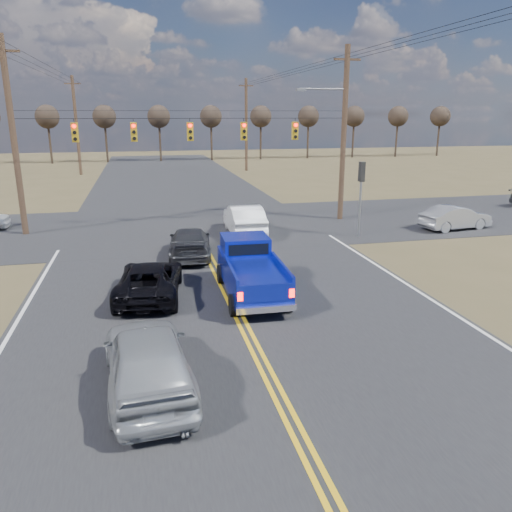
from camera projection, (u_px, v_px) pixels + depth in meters
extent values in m
plane|color=brown|center=(273.00, 386.00, 11.87)|extent=(160.00, 160.00, 0.00)
cube|color=#28282B|center=(213.00, 266.00, 21.25)|extent=(14.00, 120.00, 0.02)
cube|color=#28282B|center=(193.00, 226.00, 28.75)|extent=(120.00, 12.00, 0.02)
cylinder|color=#473323|center=(14.00, 139.00, 25.44)|extent=(0.32, 0.32, 10.00)
cube|color=#473323|center=(2.00, 51.00, 24.29)|extent=(1.60, 0.12, 0.12)
cylinder|color=#473323|center=(344.00, 136.00, 29.31)|extent=(0.32, 0.32, 10.00)
cube|color=#473323|center=(347.00, 59.00, 28.15)|extent=(1.60, 0.12, 0.12)
cylinder|color=black|center=(190.00, 118.00, 27.10)|extent=(18.00, 0.02, 0.02)
cylinder|color=black|center=(189.00, 111.00, 26.99)|extent=(18.00, 0.02, 0.02)
cube|color=#B28C14|center=(75.00, 132.00, 26.00)|extent=(0.34, 0.24, 1.00)
cylinder|color=#FF0C05|center=(74.00, 126.00, 25.78)|extent=(0.20, 0.06, 0.20)
cylinder|color=black|center=(75.00, 133.00, 25.87)|extent=(0.20, 0.06, 0.20)
cylinder|color=black|center=(75.00, 139.00, 25.96)|extent=(0.20, 0.06, 0.20)
cube|color=black|center=(74.00, 124.00, 25.72)|extent=(0.24, 0.14, 0.03)
cube|color=#B28C14|center=(134.00, 132.00, 26.65)|extent=(0.34, 0.24, 1.00)
cylinder|color=#FF0C05|center=(133.00, 126.00, 26.43)|extent=(0.20, 0.06, 0.20)
cylinder|color=black|center=(134.00, 132.00, 26.52)|extent=(0.20, 0.06, 0.20)
cylinder|color=black|center=(134.00, 138.00, 26.61)|extent=(0.20, 0.06, 0.20)
cube|color=black|center=(133.00, 124.00, 26.37)|extent=(0.24, 0.14, 0.03)
cube|color=#B28C14|center=(190.00, 132.00, 27.29)|extent=(0.34, 0.24, 1.00)
cylinder|color=#FF0C05|center=(190.00, 125.00, 27.07)|extent=(0.20, 0.06, 0.20)
cylinder|color=black|center=(190.00, 132.00, 27.16)|extent=(0.20, 0.06, 0.20)
cylinder|color=black|center=(191.00, 138.00, 27.25)|extent=(0.20, 0.06, 0.20)
cube|color=black|center=(190.00, 123.00, 27.01)|extent=(0.24, 0.14, 0.03)
cube|color=#B28C14|center=(244.00, 131.00, 27.94)|extent=(0.34, 0.24, 1.00)
cylinder|color=#FF0C05|center=(244.00, 125.00, 27.71)|extent=(0.20, 0.06, 0.20)
cylinder|color=black|center=(244.00, 131.00, 27.80)|extent=(0.20, 0.06, 0.20)
cylinder|color=black|center=(244.00, 137.00, 27.89)|extent=(0.20, 0.06, 0.20)
cube|color=black|center=(244.00, 123.00, 27.65)|extent=(0.24, 0.14, 0.03)
cube|color=#B28C14|center=(295.00, 131.00, 28.58)|extent=(0.34, 0.24, 1.00)
cylinder|color=#FF0C05|center=(296.00, 125.00, 28.36)|extent=(0.20, 0.06, 0.20)
cylinder|color=black|center=(296.00, 131.00, 28.45)|extent=(0.20, 0.06, 0.20)
cylinder|color=black|center=(296.00, 137.00, 28.54)|extent=(0.20, 0.06, 0.20)
cube|color=black|center=(296.00, 123.00, 28.30)|extent=(0.24, 0.14, 0.03)
cylinder|color=slate|center=(360.00, 207.00, 25.85)|extent=(0.12, 0.12, 3.20)
cube|color=black|center=(362.00, 172.00, 25.35)|extent=(0.24, 0.34, 1.00)
cylinder|color=slate|center=(323.00, 89.00, 28.29)|extent=(2.80, 0.10, 0.10)
cube|color=slate|center=(301.00, 90.00, 28.03)|extent=(0.55, 0.22, 0.14)
cylinder|color=#473323|center=(77.00, 126.00, 51.69)|extent=(0.32, 0.32, 10.00)
cube|color=#473323|center=(72.00, 84.00, 50.54)|extent=(1.60, 0.12, 0.12)
cylinder|color=#473323|center=(246.00, 125.00, 55.55)|extent=(0.32, 0.32, 10.00)
cube|color=#473323|center=(246.00, 86.00, 54.40)|extent=(1.60, 0.12, 0.12)
cylinder|color=black|center=(13.00, 46.00, 23.47)|extent=(0.02, 58.00, 0.02)
cylinder|color=black|center=(343.00, 55.00, 27.04)|extent=(0.02, 58.00, 0.02)
cylinder|color=black|center=(355.00, 55.00, 27.19)|extent=(0.02, 58.00, 0.02)
cylinder|color=black|center=(366.00, 56.00, 27.34)|extent=(0.02, 58.00, 0.02)
cylinder|color=#33261C|center=(50.00, 142.00, 64.35)|extent=(0.28, 0.28, 5.50)
sphere|color=#2D231C|center=(47.00, 117.00, 63.49)|extent=(3.00, 3.00, 3.00)
cylinder|color=#33261C|center=(106.00, 141.00, 65.86)|extent=(0.28, 0.28, 5.50)
sphere|color=#2D231C|center=(104.00, 117.00, 64.99)|extent=(3.00, 3.00, 3.00)
cylinder|color=#33261C|center=(160.00, 141.00, 67.36)|extent=(0.28, 0.28, 5.50)
sphere|color=#2D231C|center=(159.00, 117.00, 66.50)|extent=(3.00, 3.00, 3.00)
cylinder|color=#33261C|center=(211.00, 140.00, 68.86)|extent=(0.28, 0.28, 5.50)
sphere|color=#2D231C|center=(211.00, 116.00, 68.00)|extent=(3.00, 3.00, 3.00)
cylinder|color=#33261C|center=(261.00, 140.00, 70.37)|extent=(0.28, 0.28, 5.50)
sphere|color=#2D231C|center=(261.00, 116.00, 69.50)|extent=(3.00, 3.00, 3.00)
cylinder|color=#33261C|center=(308.00, 139.00, 71.87)|extent=(0.28, 0.28, 5.50)
sphere|color=#2D231C|center=(308.00, 116.00, 71.00)|extent=(3.00, 3.00, 3.00)
cylinder|color=#33261C|center=(353.00, 139.00, 73.37)|extent=(0.28, 0.28, 5.50)
sphere|color=#2D231C|center=(354.00, 116.00, 72.51)|extent=(3.00, 3.00, 3.00)
cylinder|color=#33261C|center=(396.00, 138.00, 74.87)|extent=(0.28, 0.28, 5.50)
sphere|color=#2D231C|center=(398.00, 116.00, 74.01)|extent=(3.00, 3.00, 3.00)
cylinder|color=#33261C|center=(438.00, 138.00, 76.38)|extent=(0.28, 0.28, 5.50)
sphere|color=#2D231C|center=(440.00, 116.00, 75.51)|extent=(3.00, 3.00, 3.00)
cylinder|color=black|center=(234.00, 305.00, 15.89)|extent=(0.32, 0.74, 0.73)
cylinder|color=black|center=(287.00, 301.00, 16.20)|extent=(0.32, 0.74, 0.73)
cylinder|color=black|center=(221.00, 274.00, 18.98)|extent=(0.32, 0.74, 0.73)
cylinder|color=black|center=(266.00, 271.00, 19.29)|extent=(0.32, 0.74, 0.73)
cube|color=#101FB1|center=(251.00, 274.00, 17.47)|extent=(1.99, 4.97, 0.91)
cube|color=#101FB1|center=(245.00, 244.00, 18.51)|extent=(1.74, 1.60, 0.65)
cube|color=black|center=(249.00, 250.00, 17.79)|extent=(1.46, 0.11, 0.41)
cube|color=#101FB1|center=(231.00, 269.00, 16.26)|extent=(0.20, 3.00, 0.18)
cube|color=#101FB1|center=(282.00, 266.00, 16.57)|extent=(0.20, 3.00, 0.18)
cube|color=#101FB1|center=(266.00, 293.00, 15.12)|extent=(1.82, 0.14, 0.55)
cube|color=silver|center=(266.00, 309.00, 15.19)|extent=(1.87, 0.23, 0.20)
cube|color=#FF0C05|center=(240.00, 297.00, 14.95)|extent=(0.17, 0.06, 0.27)
cube|color=#FF0C05|center=(292.00, 293.00, 15.24)|extent=(0.17, 0.06, 0.27)
imported|color=#9FA3A7|center=(148.00, 359.00, 11.47)|extent=(2.24, 4.85, 1.61)
imported|color=black|center=(150.00, 280.00, 17.48)|extent=(2.64, 4.77, 1.26)
imported|color=white|center=(244.00, 219.00, 26.72)|extent=(1.86, 4.89, 1.59)
imported|color=#303135|center=(190.00, 242.00, 22.47)|extent=(2.27, 4.65, 1.30)
imported|color=gray|center=(455.00, 218.00, 27.79)|extent=(2.01, 4.23, 1.34)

